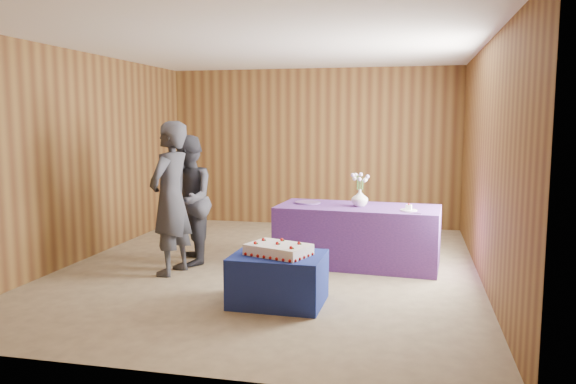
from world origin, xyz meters
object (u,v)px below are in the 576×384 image
(guest_right, at_px, (187,200))
(sheet_cake, at_px, (278,250))
(cake_table, at_px, (278,279))
(vase, at_px, (360,198))
(serving_table, at_px, (358,236))
(guest_left, at_px, (171,198))

(guest_right, bearing_deg, sheet_cake, 23.69)
(cake_table, bearing_deg, vase, 70.36)
(sheet_cake, xyz_separation_m, vase, (0.64, 1.70, 0.30))
(vase, bearing_deg, guest_right, -168.94)
(serving_table, distance_m, sheet_cake, 1.83)
(cake_table, xyz_separation_m, serving_table, (0.62, 1.70, 0.12))
(cake_table, relative_size, guest_right, 0.55)
(sheet_cake, distance_m, guest_right, 1.99)
(cake_table, distance_m, vase, 1.91)
(vase, height_order, guest_right, guest_right)
(guest_left, bearing_deg, vase, 121.14)
(sheet_cake, height_order, vase, vase)
(serving_table, height_order, guest_right, guest_right)
(serving_table, relative_size, guest_left, 1.10)
(serving_table, bearing_deg, guest_left, -152.58)
(sheet_cake, bearing_deg, cake_table, 131.51)
(cake_table, distance_m, sheet_cake, 0.30)
(cake_table, height_order, guest_left, guest_left)
(serving_table, distance_m, guest_left, 2.36)
(serving_table, height_order, guest_left, guest_left)
(sheet_cake, height_order, guest_right, guest_right)
(cake_table, xyz_separation_m, vase, (0.64, 1.69, 0.61))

